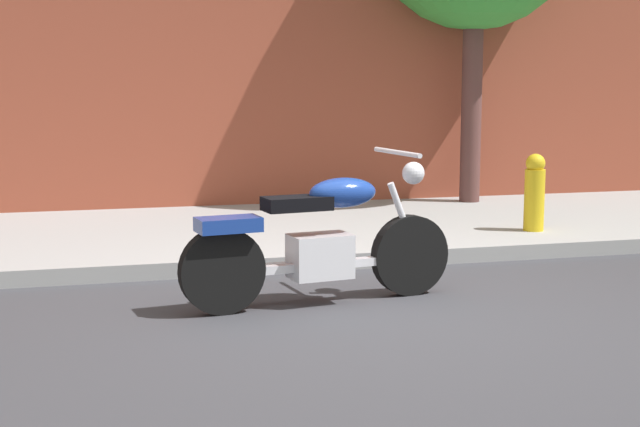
{
  "coord_description": "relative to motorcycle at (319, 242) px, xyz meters",
  "views": [
    {
      "loc": [
        -2.05,
        -5.91,
        1.64
      ],
      "look_at": [
        -0.37,
        0.42,
        0.67
      ],
      "focal_mm": 51.44,
      "sensor_mm": 36.0,
      "label": 1
    }
  ],
  "objects": [
    {
      "name": "ground_plane",
      "position": [
        0.37,
        -0.43,
        -0.46
      ],
      "size": [
        60.0,
        60.0,
        0.0
      ],
      "primitive_type": "plane",
      "color": "#38383D"
    },
    {
      "name": "fire_hydrant",
      "position": [
        2.68,
        1.8,
        -0.01
      ],
      "size": [
        0.2,
        0.2,
        0.91
      ],
      "color": "gold",
      "rests_on": "ground"
    },
    {
      "name": "sidewalk",
      "position": [
        0.37,
        2.75,
        -0.39
      ],
      "size": [
        25.11,
        3.33,
        0.14
      ],
      "primitive_type": "cube",
      "color": "#989898",
      "rests_on": "ground"
    },
    {
      "name": "motorcycle",
      "position": [
        0.0,
        0.0,
        0.0
      ],
      "size": [
        2.09,
        0.7,
        1.11
      ],
      "color": "black",
      "rests_on": "ground"
    }
  ]
}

